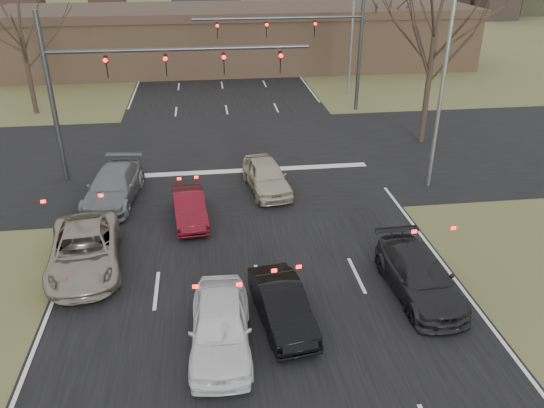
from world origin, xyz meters
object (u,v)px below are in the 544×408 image
(car_black_hatch, at_px, (282,305))
(car_white_sedan, at_px, (220,326))
(car_charcoal_sedan, at_px, (420,276))
(car_silver_ahead, at_px, (266,176))
(car_grey_ahead, at_px, (114,186))
(car_red_ahead, at_px, (190,208))
(streetlight_right_near, at_px, (441,70))
(car_silver_suv, at_px, (84,250))
(streetlight_right_far, at_px, (350,18))
(building, at_px, (239,37))
(mast_arm_far, at_px, (319,36))
(mast_arm_near, at_px, (122,76))

(car_black_hatch, bearing_deg, car_white_sedan, -163.30)
(car_charcoal_sedan, xyz_separation_m, car_silver_ahead, (-4.08, 8.83, 0.05))
(car_black_hatch, bearing_deg, car_charcoal_sedan, 2.83)
(car_grey_ahead, bearing_deg, car_red_ahead, -28.13)
(streetlight_right_near, xyz_separation_m, car_charcoal_sedan, (-3.56, -8.25, -4.91))
(streetlight_right_near, height_order, car_silver_ahead, streetlight_right_near)
(car_silver_suv, relative_size, car_charcoal_sedan, 1.12)
(car_white_sedan, xyz_separation_m, car_silver_ahead, (2.61, 10.59, -0.01))
(streetlight_right_far, xyz_separation_m, car_silver_ahead, (-8.14, -16.43, -4.86))
(streetlight_right_near, bearing_deg, car_charcoal_sedan, -113.34)
(building, bearing_deg, car_grey_ahead, -105.72)
(streetlight_right_far, bearing_deg, streetlight_right_near, -91.68)
(mast_arm_far, xyz_separation_m, car_white_sedan, (-7.61, -23.01, -4.28))
(mast_arm_near, distance_m, streetlight_right_near, 14.38)
(car_silver_suv, bearing_deg, car_grey_ahead, 79.67)
(streetlight_right_far, height_order, car_silver_suv, streetlight_right_far)
(car_grey_ahead, bearing_deg, streetlight_right_near, 5.31)
(car_grey_ahead, bearing_deg, mast_arm_far, 53.16)
(building, distance_m, car_silver_suv, 34.23)
(car_silver_ahead, bearing_deg, mast_arm_near, 152.09)
(mast_arm_near, relative_size, car_silver_suv, 2.32)
(streetlight_right_near, bearing_deg, car_white_sedan, -135.67)
(car_white_sedan, bearing_deg, car_charcoal_sedan, 17.28)
(car_silver_suv, relative_size, car_grey_ahead, 1.03)
(car_white_sedan, bearing_deg, car_black_hatch, 26.94)
(mast_arm_near, height_order, streetlight_right_far, streetlight_right_far)
(streetlight_right_near, xyz_separation_m, car_grey_ahead, (-14.62, 0.30, -4.85))
(mast_arm_near, xyz_separation_m, car_silver_suv, (-0.87, -8.20, -4.35))
(car_white_sedan, bearing_deg, car_silver_suv, 136.64)
(mast_arm_far, xyz_separation_m, car_charcoal_sedan, (-0.92, -21.25, -4.34))
(building, bearing_deg, car_red_ahead, -98.31)
(building, xyz_separation_m, car_white_sedan, (-3.43, -38.01, -1.92))
(mast_arm_far, bearing_deg, streetlight_right_far, 51.89)
(building, height_order, car_red_ahead, building)
(building, bearing_deg, car_charcoal_sedan, -84.86)
(car_white_sedan, relative_size, car_silver_ahead, 1.02)
(car_silver_suv, xyz_separation_m, car_grey_ahead, (0.30, 5.50, 0.01))
(mast_arm_near, bearing_deg, car_charcoal_sedan, -47.01)
(building, distance_m, car_black_hatch, 37.22)
(car_silver_ahead, bearing_deg, car_charcoal_sedan, -72.37)
(streetlight_right_near, height_order, car_silver_suv, streetlight_right_near)
(mast_arm_near, bearing_deg, streetlight_right_near, -12.05)
(car_silver_suv, distance_m, car_red_ahead, 4.86)
(mast_arm_near, height_order, car_silver_ahead, mast_arm_near)
(mast_arm_far, xyz_separation_m, car_red_ahead, (-8.57, -15.05, -4.41))
(building, bearing_deg, streetlight_right_near, -76.31)
(mast_arm_near, distance_m, mast_arm_far, 15.17)
(mast_arm_near, relative_size, mast_arm_far, 1.09)
(car_red_ahead, bearing_deg, streetlight_right_far, 52.88)
(streetlight_right_near, distance_m, car_black_hatch, 13.32)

